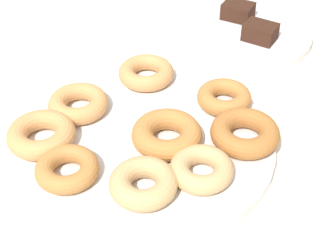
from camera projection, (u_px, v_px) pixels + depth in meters
ground_plane at (147, 147)px, 0.70m from camera, size 2.40×2.40×0.00m
donut_plate at (147, 143)px, 0.70m from camera, size 0.35×0.35×0.01m
donut_0 at (167, 133)px, 0.68m from camera, size 0.12×0.12×0.03m
donut_1 at (78, 103)px, 0.73m from camera, size 0.09×0.09×0.03m
donut_2 at (224, 97)px, 0.74m from camera, size 0.11×0.11×0.03m
donut_3 at (201, 169)px, 0.63m from camera, size 0.09×0.09×0.03m
donut_4 at (41, 134)px, 0.68m from camera, size 0.13×0.13×0.03m
donut_5 at (143, 183)px, 0.61m from camera, size 0.10×0.10×0.03m
donut_6 at (67, 169)px, 0.63m from camera, size 0.11×0.11×0.02m
donut_7 at (245, 133)px, 0.68m from camera, size 0.09×0.09×0.03m
donut_8 at (146, 73)px, 0.79m from camera, size 0.12×0.12×0.03m
cake_plate at (244, 33)px, 0.92m from camera, size 0.25×0.25×0.02m
brownie_near at (238, 11)px, 0.94m from camera, size 0.05×0.06×0.03m
brownie_far at (260, 32)px, 0.88m from camera, size 0.06×0.06×0.03m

